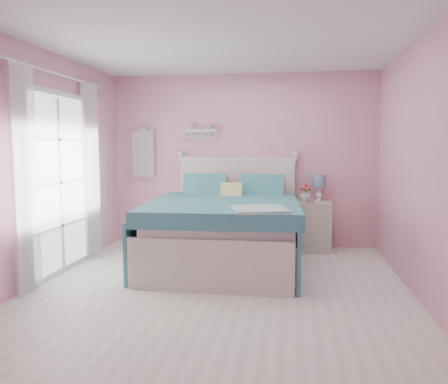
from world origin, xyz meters
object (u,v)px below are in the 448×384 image
(vase, at_px, (305,195))
(teacup, at_px, (310,200))
(nightstand, at_px, (313,226))
(table_lamp, at_px, (319,183))
(bed, at_px, (226,230))

(vase, distance_m, teacup, 0.25)
(nightstand, xyz_separation_m, table_lamp, (0.08, 0.11, 0.63))
(table_lamp, bearing_deg, nightstand, -125.07)
(teacup, bearing_deg, table_lamp, 64.97)
(table_lamp, xyz_separation_m, vase, (-0.19, -0.05, -0.18))
(bed, height_order, vase, bed)
(nightstand, bearing_deg, vase, 152.72)
(table_lamp, bearing_deg, vase, -165.63)
(bed, height_order, nightstand, bed)
(vase, height_order, teacup, vase)
(bed, height_order, table_lamp, bed)
(nightstand, bearing_deg, teacup, -107.76)
(nightstand, height_order, table_lamp, table_lamp)
(vase, bearing_deg, bed, -136.86)
(nightstand, distance_m, vase, 0.46)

